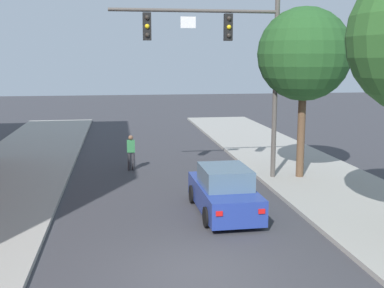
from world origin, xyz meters
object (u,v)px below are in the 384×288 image
at_px(traffic_signal_mast, 230,52).
at_px(pedestrian_crossing_road, 131,151).
at_px(street_tree_second, 304,55).
at_px(car_lead_blue, 224,192).

xyz_separation_m(traffic_signal_mast, pedestrian_crossing_road, (-3.96, 2.78, -4.44)).
distance_m(pedestrian_crossing_road, street_tree_second, 8.77).
bearing_deg(pedestrian_crossing_road, car_lead_blue, -67.37).
distance_m(car_lead_blue, pedestrian_crossing_road, 7.46).
height_order(car_lead_blue, street_tree_second, street_tree_second).
xyz_separation_m(traffic_signal_mast, street_tree_second, (3.08, -0.14, -0.09)).
bearing_deg(car_lead_blue, traffic_signal_mast, 75.09).
relative_size(car_lead_blue, pedestrian_crossing_road, 2.60).
bearing_deg(street_tree_second, traffic_signal_mast, 177.46).
distance_m(car_lead_blue, street_tree_second, 7.33).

